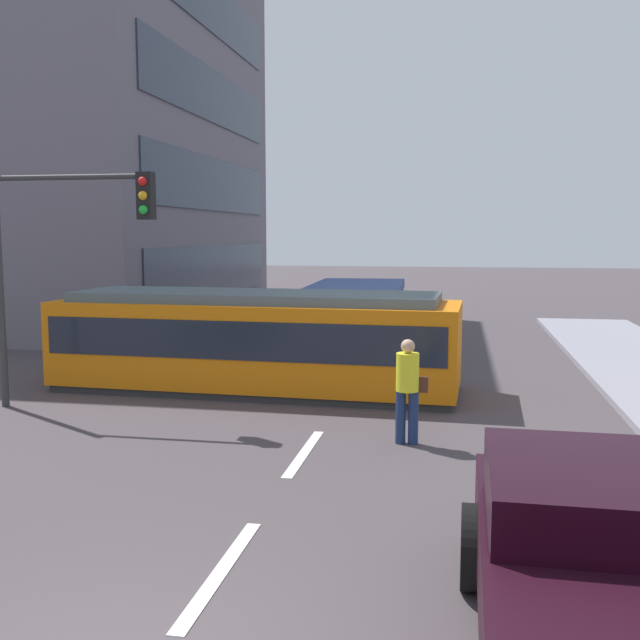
# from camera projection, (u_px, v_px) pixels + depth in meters

# --- Properties ---
(ground_plane) EXTENTS (120.00, 120.00, 0.00)m
(ground_plane) POSITION_uv_depth(u_px,v_px,m) (344.00, 396.00, 15.04)
(ground_plane) COLOR #463E42
(lane_stripe_1) EXTENTS (0.16, 2.40, 0.01)m
(lane_stripe_1) POSITION_uv_depth(u_px,v_px,m) (221.00, 571.00, 7.23)
(lane_stripe_1) COLOR silver
(lane_stripe_1) RESTS_ON ground
(lane_stripe_2) EXTENTS (0.16, 2.40, 0.01)m
(lane_stripe_2) POSITION_uv_depth(u_px,v_px,m) (304.00, 453.00, 11.13)
(lane_stripe_2) COLOR silver
(lane_stripe_2) RESTS_ON ground
(lane_stripe_3) EXTENTS (0.16, 2.40, 0.01)m
(lane_stripe_3) POSITION_uv_depth(u_px,v_px,m) (378.00, 349.00, 21.17)
(lane_stripe_3) COLOR silver
(lane_stripe_3) RESTS_ON ground
(lane_stripe_4) EXTENTS (0.16, 2.40, 0.01)m
(lane_stripe_4) POSITION_uv_depth(u_px,v_px,m) (395.00, 324.00, 27.02)
(lane_stripe_4) COLOR silver
(lane_stripe_4) RESTS_ON ground
(corner_building) EXTENTS (15.48, 15.23, 16.00)m
(corner_building) POSITION_uv_depth(u_px,v_px,m) (22.00, 111.00, 28.34)
(corner_building) COLOR slate
(corner_building) RESTS_ON ground
(streetcar_tram) EXTENTS (8.58, 2.84, 2.09)m
(streetcar_tram) POSITION_uv_depth(u_px,v_px,m) (256.00, 339.00, 15.54)
(streetcar_tram) COLOR orange
(streetcar_tram) RESTS_ON ground
(city_bus) EXTENTS (2.72, 5.66, 1.90)m
(city_bus) POSITION_uv_depth(u_px,v_px,m) (356.00, 313.00, 20.56)
(city_bus) COLOR #2F4784
(city_bus) RESTS_ON ground
(pedestrian_crossing) EXTENTS (0.50, 0.36, 1.67)m
(pedestrian_crossing) POSITION_uv_depth(u_px,v_px,m) (408.00, 385.00, 11.52)
(pedestrian_crossing) COLOR navy
(pedestrian_crossing) RESTS_ON ground
(pickup_truck_parked) EXTENTS (2.32, 5.02, 1.55)m
(pickup_truck_parked) POSITION_uv_depth(u_px,v_px,m) (625.00, 591.00, 5.18)
(pickup_truck_parked) COLOR black
(pickup_truck_parked) RESTS_ON ground
(parked_sedan_mid) EXTENTS (1.99, 4.54, 1.19)m
(parked_sedan_mid) POSITION_uv_depth(u_px,v_px,m) (185.00, 333.00, 20.03)
(parked_sedan_mid) COLOR #AA160E
(parked_sedan_mid) RESTS_ON ground
(traffic_light_mast) EXTENTS (3.20, 0.33, 4.53)m
(traffic_light_mast) POSITION_uv_depth(u_px,v_px,m) (63.00, 238.00, 13.52)
(traffic_light_mast) COLOR #333333
(traffic_light_mast) RESTS_ON ground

